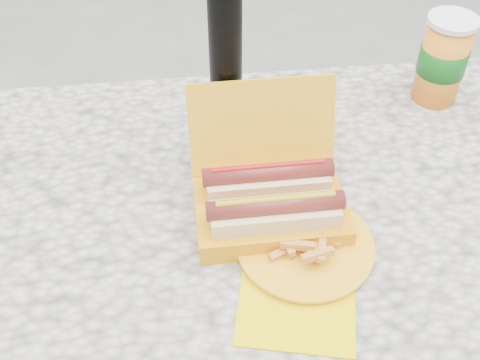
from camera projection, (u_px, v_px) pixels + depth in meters
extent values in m
cube|color=beige|center=(238.00, 235.00, 0.94)|extent=(1.20, 0.80, 0.05)
cylinder|color=black|center=(7.00, 260.00, 1.38)|extent=(0.07, 0.07, 0.70)
cylinder|color=black|center=(429.00, 223.00, 1.46)|extent=(0.07, 0.07, 0.70)
cube|color=#EEA716|center=(270.00, 213.00, 0.92)|extent=(0.23, 0.15, 0.04)
cube|color=#EEA716|center=(262.00, 126.00, 0.92)|extent=(0.23, 0.06, 0.14)
cube|color=#F6DB94|center=(275.00, 219.00, 0.88)|extent=(0.19, 0.05, 0.05)
cylinder|color=maroon|center=(275.00, 206.00, 0.86)|extent=(0.20, 0.03, 0.03)
cylinder|color=#B4A511|center=(276.00, 199.00, 0.85)|extent=(0.17, 0.01, 0.01)
cube|color=#F6DB94|center=(267.00, 186.00, 0.92)|extent=(0.19, 0.05, 0.05)
cylinder|color=maroon|center=(268.00, 173.00, 0.90)|extent=(0.20, 0.03, 0.03)
cylinder|color=maroon|center=(268.00, 166.00, 0.89)|extent=(0.17, 0.01, 0.01)
cube|color=#F4D300|center=(297.00, 301.00, 0.82)|extent=(0.19, 0.19, 0.00)
cylinder|color=#EEA716|center=(305.00, 246.00, 0.88)|extent=(0.19, 0.19, 0.01)
cylinder|color=#EEA716|center=(305.00, 245.00, 0.88)|extent=(0.20, 0.20, 0.01)
cube|color=#D79144|center=(307.00, 236.00, 0.88)|extent=(0.05, 0.04, 0.01)
cube|color=#D79144|center=(318.00, 246.00, 0.86)|extent=(0.04, 0.04, 0.01)
cube|color=#D79144|center=(318.00, 255.00, 0.84)|extent=(0.05, 0.02, 0.01)
cube|color=#D79144|center=(297.00, 245.00, 0.85)|extent=(0.05, 0.02, 0.01)
cube|color=#D79144|center=(325.00, 239.00, 0.88)|extent=(0.05, 0.04, 0.01)
cube|color=#D79144|center=(284.00, 251.00, 0.86)|extent=(0.05, 0.03, 0.01)
cube|color=#D79144|center=(306.00, 239.00, 0.87)|extent=(0.05, 0.03, 0.01)
cube|color=#D79144|center=(334.00, 227.00, 0.89)|extent=(0.02, 0.05, 0.01)
cube|color=#D79144|center=(287.00, 242.00, 0.87)|extent=(0.02, 0.05, 0.01)
cube|color=#D79144|center=(322.00, 248.00, 0.85)|extent=(0.03, 0.05, 0.01)
cube|color=#D79144|center=(302.00, 246.00, 0.86)|extent=(0.04, 0.04, 0.01)
cube|color=#D79144|center=(281.00, 234.00, 0.89)|extent=(0.02, 0.05, 0.01)
cube|color=#D79144|center=(307.00, 229.00, 0.88)|extent=(0.04, 0.04, 0.01)
cube|color=#D79144|center=(301.00, 224.00, 0.89)|extent=(0.03, 0.05, 0.01)
ellipsoid|color=maroon|center=(278.00, 223.00, 0.90)|extent=(0.04, 0.04, 0.01)
cube|color=#B52A21|center=(311.00, 233.00, 0.88)|extent=(0.08, 0.04, 0.00)
cylinder|color=orange|center=(442.00, 62.00, 1.10)|extent=(0.08, 0.08, 0.16)
cylinder|color=#0E5514|center=(443.00, 60.00, 1.10)|extent=(0.09, 0.09, 0.05)
cylinder|color=white|center=(454.00, 21.00, 1.04)|extent=(0.09, 0.09, 0.01)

